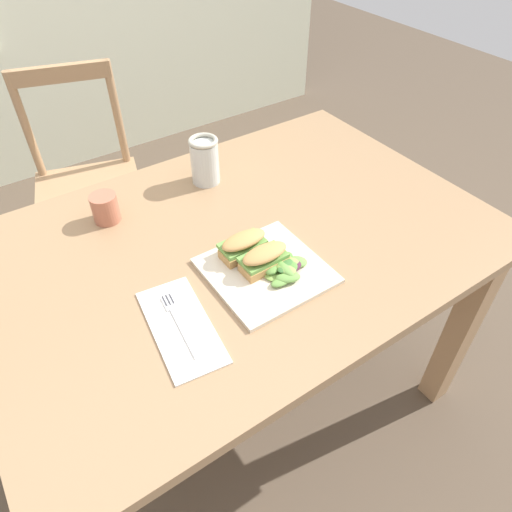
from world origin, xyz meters
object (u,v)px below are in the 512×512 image
object	(u,v)px
dining_table	(242,272)
cup_extra_side	(105,208)
sandwich_half_back	(244,245)
chair_wooden_far	(88,185)
fork_on_napkin	(178,319)
plate_lunch	(266,270)
mason_jar_iced_tea	(205,163)
sandwich_half_front	(264,258)

from	to	relation	value
dining_table	cup_extra_side	distance (m)	0.39
dining_table	sandwich_half_back	size ratio (longest dim) A/B	10.96
dining_table	chair_wooden_far	size ratio (longest dim) A/B	1.46
chair_wooden_far	fork_on_napkin	size ratio (longest dim) A/B	4.68
fork_on_napkin	cup_extra_side	distance (m)	0.41
plate_lunch	fork_on_napkin	xyz separation A→B (m)	(-0.23, -0.02, 0.00)
plate_lunch	mason_jar_iced_tea	distance (m)	0.42
chair_wooden_far	mason_jar_iced_tea	world-z (taller)	mason_jar_iced_tea
dining_table	chair_wooden_far	world-z (taller)	chair_wooden_far
chair_wooden_far	fork_on_napkin	xyz separation A→B (m)	(-0.11, -1.06, 0.30)
dining_table	chair_wooden_far	bearing A→B (deg)	99.30
dining_table	sandwich_half_front	size ratio (longest dim) A/B	10.96
sandwich_half_front	sandwich_half_back	world-z (taller)	same
fork_on_napkin	cup_extra_side	bearing A→B (deg)	89.20
sandwich_half_back	mason_jar_iced_tea	distance (m)	0.35
mason_jar_iced_tea	cup_extra_side	distance (m)	0.30
fork_on_napkin	plate_lunch	bearing A→B (deg)	4.00
plate_lunch	sandwich_half_front	distance (m)	0.03
sandwich_half_front	cup_extra_side	distance (m)	0.45
fork_on_napkin	sandwich_half_front	bearing A→B (deg)	5.66
chair_wooden_far	sandwich_half_front	size ratio (longest dim) A/B	7.52
dining_table	mason_jar_iced_tea	xyz separation A→B (m)	(0.05, 0.27, 0.19)
sandwich_half_front	mason_jar_iced_tea	xyz separation A→B (m)	(0.07, 0.40, 0.02)
sandwich_half_back	fork_on_napkin	world-z (taller)	sandwich_half_back
sandwich_half_back	cup_extra_side	xyz separation A→B (m)	(-0.22, 0.32, -0.00)
sandwich_half_back	mason_jar_iced_tea	xyz separation A→B (m)	(0.09, 0.33, 0.02)
dining_table	mason_jar_iced_tea	world-z (taller)	mason_jar_iced_tea
mason_jar_iced_tea	dining_table	bearing A→B (deg)	-101.36
chair_wooden_far	fork_on_napkin	bearing A→B (deg)	-95.76
sandwich_half_back	sandwich_half_front	bearing A→B (deg)	-77.96
chair_wooden_far	cup_extra_side	bearing A→B (deg)	-98.84
sandwich_half_back	mason_jar_iced_tea	size ratio (longest dim) A/B	0.86
sandwich_half_back	plate_lunch	bearing A→B (deg)	-79.43
dining_table	plate_lunch	xyz separation A→B (m)	(-0.02, -0.14, 0.13)
chair_wooden_far	sandwich_half_back	size ratio (longest dim) A/B	7.52
sandwich_half_front	cup_extra_side	world-z (taller)	cup_extra_side
plate_lunch	fork_on_napkin	distance (m)	0.24
dining_table	fork_on_napkin	size ratio (longest dim) A/B	6.82
chair_wooden_far	fork_on_napkin	world-z (taller)	chair_wooden_far
chair_wooden_far	mason_jar_iced_tea	xyz separation A→B (m)	(0.20, -0.64, 0.35)
plate_lunch	fork_on_napkin	world-z (taller)	plate_lunch
dining_table	sandwich_half_front	bearing A→B (deg)	-98.65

